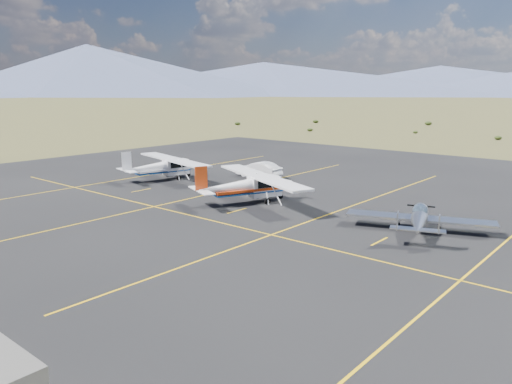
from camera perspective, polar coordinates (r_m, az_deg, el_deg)
ground at (r=33.47m, az=10.87°, el=-3.21°), size 1600.00×1600.00×0.00m
apron at (r=37.27m, az=1.48°, el=-1.44°), size 72.00×72.00×0.02m
aircraft_low_wing at (r=31.54m, az=18.17°, el=-2.81°), size 6.49×8.73×1.93m
aircraft_cessna at (r=37.50m, az=-0.95°, el=0.76°), size 8.69×11.69×3.05m
aircraft_plain at (r=47.71m, az=-10.60°, el=2.91°), size 7.38×11.48×2.90m
sedan at (r=48.24m, az=0.33°, el=2.58°), size 1.79×4.65×1.51m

